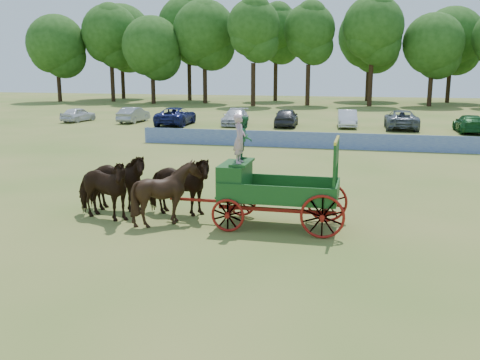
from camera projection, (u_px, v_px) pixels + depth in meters
name	position (u px, v px, depth m)	size (l,w,h in m)	color
ground	(330.00, 233.00, 17.04)	(160.00, 160.00, 0.00)	olive
horse_lead_left	(101.00, 189.00, 18.38)	(1.16, 2.54, 2.15)	black
horse_lead_right	(116.00, 183.00, 19.43)	(1.16, 2.54, 2.15)	black
horse_wheel_left	(167.00, 193.00, 17.84)	(1.74, 1.95, 2.15)	black
horse_wheel_right	(178.00, 186.00, 18.89)	(1.16, 2.54, 2.15)	black
farm_dray	(258.00, 178.00, 17.60)	(6.00, 2.00, 3.73)	maroon
sponsor_banner	(334.00, 141.00, 34.28)	(26.00, 0.08, 1.05)	#1C3597
parked_cars	(355.00, 119.00, 45.65)	(51.80, 7.35, 1.62)	silver
treeline	(309.00, 35.00, 74.51)	(91.20, 23.63, 15.80)	#382314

